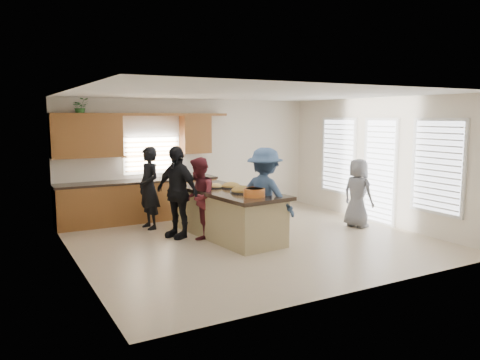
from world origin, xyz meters
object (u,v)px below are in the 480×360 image
salad_bowl (254,192)px  woman_left_back (149,188)px  woman_left_mid (199,198)px  island (229,215)px  woman_right_front (358,193)px  woman_right_back (265,196)px  woman_left_front (177,192)px

salad_bowl → woman_left_back: bearing=116.9°
salad_bowl → woman_left_mid: woman_left_mid is taller
salad_bowl → woman_left_mid: 1.29m
island → salad_bowl: bearing=-92.8°
woman_left_mid → woman_right_front: (3.40, -0.78, -0.06)m
island → woman_right_back: size_ratio=1.54×
woman_left_mid → woman_right_back: size_ratio=0.88×
woman_left_mid → woman_left_front: woman_left_front is taller
woman_left_mid → woman_left_front: 0.46m
woman_left_front → woman_right_front: size_ratio=1.22×
woman_right_front → woman_right_back: bearing=84.1°
island → woman_left_front: (-0.91, 0.50, 0.46)m
woman_left_back → woman_left_mid: 1.39m
woman_left_back → woman_left_front: 1.00m
island → woman_left_mid: 0.70m
woman_left_front → woman_right_back: 1.78m
salad_bowl → woman_left_front: 1.69m
woman_left_front → woman_right_front: woman_left_front is taller
woman_left_back → woman_right_front: 4.48m
woman_right_back → woman_left_mid: bearing=16.4°
woman_right_front → woman_left_back: bearing=52.7°
woman_left_front → woman_right_front: (3.75, -1.06, -0.17)m
woman_left_mid → woman_left_back: bearing=-126.4°
woman_left_front → woman_right_back: (1.27, -1.25, -0.00)m
woman_left_back → island: bearing=29.8°
salad_bowl → woman_right_front: size_ratio=0.26×
salad_bowl → woman_left_back: 2.66m
salad_bowl → woman_right_back: bearing=24.8°
island → woman_left_front: bearing=145.4°
woman_right_back → woman_right_front: 2.49m
woman_right_front → island: bearing=68.5°
woman_left_front → island: bearing=38.0°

